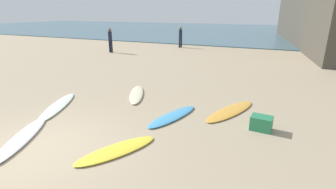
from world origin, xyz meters
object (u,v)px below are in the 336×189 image
surfboard_2 (23,137)px  beachgoer_mid (180,36)px  surfboard_4 (231,111)px  surfboard_3 (173,116)px  beachgoer_near (110,39)px  beach_cooler (261,123)px  surfboard_0 (117,150)px  surfboard_1 (58,106)px  surfboard_5 (136,94)px

surfboard_2 → beachgoer_mid: bearing=-108.8°
surfboard_4 → surfboard_2: bearing=62.7°
surfboard_3 → surfboard_4: (1.48, 1.12, -0.00)m
beachgoer_near → beach_cooler: beachgoer_near is taller
surfboard_0 → surfboard_2: (-2.45, -0.47, 0.01)m
surfboard_1 → beach_cooler: bearing=-15.8°
surfboard_0 → surfboard_5: 3.93m
surfboard_3 → beach_cooler: beach_cooler is taller
surfboard_1 → surfboard_2: bearing=-89.8°
surfboard_1 → beach_cooler: (6.20, 1.00, 0.15)m
beachgoer_near → beach_cooler: (11.54, -9.07, -0.81)m
beachgoer_near → beachgoer_mid: size_ratio=1.05×
surfboard_0 → beach_cooler: size_ratio=3.66×
surfboard_3 → surfboard_1: bearing=-153.3°
surfboard_0 → beachgoer_mid: bearing=-46.0°
surfboard_2 → surfboard_5: bearing=-128.4°
surfboard_0 → surfboard_4: 3.86m
surfboard_5 → beach_cooler: 4.62m
surfboard_5 → beach_cooler: (4.48, -1.09, 0.14)m
surfboard_4 → surfboard_5: (-3.52, 0.19, 0.01)m
surfboard_1 → beachgoer_mid: (-1.57, 14.81, 0.91)m
beachgoer_near → beachgoer_mid: 6.05m
beachgoer_near → beach_cooler: 14.70m
beachgoer_mid → beach_cooler: size_ratio=3.19×
beachgoer_mid → surfboard_1: bearing=-146.6°
surfboard_1 → beachgoer_mid: 14.92m
surfboard_3 → beachgoer_mid: bearing=125.8°
surfboard_0 → surfboard_1: (-3.37, 1.48, 0.00)m
surfboard_2 → surfboard_4: 5.79m
surfboard_3 → beachgoer_mid: (-5.33, 14.03, 0.92)m
surfboard_5 → surfboard_1: bearing=-156.3°
surfboard_2 → beach_cooler: bearing=-178.0°
surfboard_5 → beach_cooler: bearing=-40.6°
surfboard_4 → beach_cooler: bearing=157.8°
surfboard_0 → beach_cooler: 3.77m
beachgoer_near → beachgoer_mid: bearing=60.9°
surfboard_1 → surfboard_4: size_ratio=1.07×
beach_cooler → surfboard_0: bearing=-138.8°
surfboard_4 → beachgoer_mid: (-6.81, 12.90, 0.92)m
beach_cooler → surfboard_2: bearing=-150.8°
beachgoer_mid → surfboard_4: bearing=-124.9°
surfboard_2 → beachgoer_near: beachgoer_near is taller
surfboard_0 → surfboard_4: (1.87, 3.38, -0.00)m
surfboard_0 → surfboard_2: surfboard_2 is taller
surfboard_0 → beachgoer_mid: beachgoer_mid is taller
surfboard_1 → surfboard_5: (1.72, 2.09, 0.01)m
surfboard_0 → beach_cooler: (2.83, 2.48, 0.15)m
surfboard_0 → beach_cooler: bearing=-111.7°
surfboard_0 → surfboard_5: (-1.65, 3.57, 0.01)m
surfboard_0 → surfboard_1: surfboard_1 is taller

